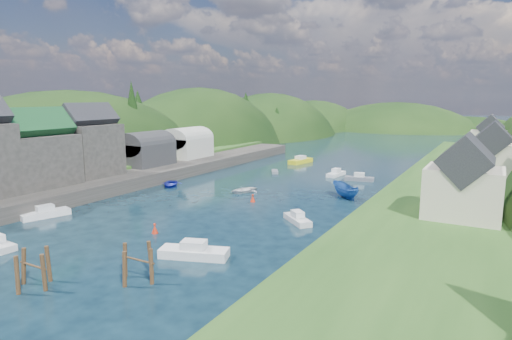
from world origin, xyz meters
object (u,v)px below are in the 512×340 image
Objects in this scene: channel_buoy_near at (155,229)px; channel_buoy_far at (253,198)px; piling_cluster_far at (138,266)px; piling_cluster_near at (34,273)px.

channel_buoy_near and channel_buoy_far have the same top height.
channel_buoy_near is at bearing 126.68° from piling_cluster_far.
piling_cluster_far reaches higher than channel_buoy_near.
piling_cluster_far is at bearing -53.32° from channel_buoy_near.
channel_buoy_far is at bearing 100.48° from piling_cluster_far.
piling_cluster_far is (5.88, 4.90, -0.06)m from piling_cluster_near.
piling_cluster_near is 1.03× the size of piling_cluster_far.
piling_cluster_far is at bearing 39.80° from piling_cluster_near.
piling_cluster_near reaches higher than channel_buoy_near.
piling_cluster_near is 7.65m from piling_cluster_far.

